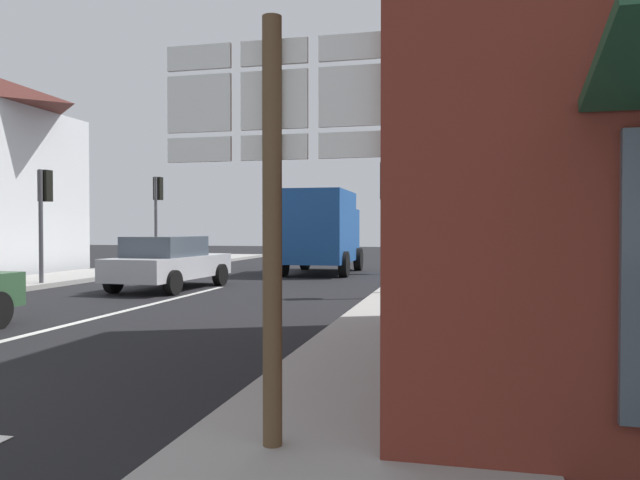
% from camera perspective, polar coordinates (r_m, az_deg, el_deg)
% --- Properties ---
extents(ground_plane, '(80.00, 80.00, 0.00)m').
position_cam_1_polar(ground_plane, '(15.63, -12.25, -5.13)').
color(ground_plane, black).
extents(sidewalk_right, '(2.68, 44.00, 0.14)m').
position_cam_1_polar(sidewalk_right, '(12.17, 9.77, -6.57)').
color(sidewalk_right, '#9E9B96').
rests_on(sidewalk_right, ground).
extents(lane_centre_stripe, '(0.16, 12.00, 0.01)m').
position_cam_1_polar(lane_centre_stripe, '(12.17, -20.40, -6.93)').
color(lane_centre_stripe, silver).
rests_on(lane_centre_stripe, ground).
extents(sedan_far, '(2.16, 4.30, 1.47)m').
position_cam_1_polar(sedan_far, '(17.16, -14.17, -2.03)').
color(sedan_far, '#B7BABF').
rests_on(sedan_far, ground).
extents(delivery_truck, '(2.57, 5.04, 3.05)m').
position_cam_1_polar(delivery_truck, '(22.38, 0.17, 1.01)').
color(delivery_truck, '#19478C').
rests_on(delivery_truck, ground).
extents(route_sign_post, '(1.66, 0.14, 3.20)m').
position_cam_1_polar(route_sign_post, '(4.32, -4.48, 5.18)').
color(route_sign_post, brown).
rests_on(route_sign_post, ground).
extents(traffic_light_far_left, '(0.30, 0.49, 3.71)m').
position_cam_1_polar(traffic_light_far_left, '(24.48, -15.18, 3.55)').
color(traffic_light_far_left, '#47474C').
rests_on(traffic_light_far_left, ground).
extents(traffic_light_far_right, '(0.30, 0.49, 3.34)m').
position_cam_1_polar(traffic_light_far_right, '(22.56, 8.70, 3.09)').
color(traffic_light_far_right, '#47474C').
rests_on(traffic_light_far_right, ground).
extents(traffic_light_near_left, '(0.30, 0.49, 3.36)m').
position_cam_1_polar(traffic_light_near_left, '(18.91, -24.73, 3.43)').
color(traffic_light_near_left, '#47474C').
rests_on(traffic_light_near_left, ground).
extents(traffic_light_near_right, '(0.30, 0.49, 3.30)m').
position_cam_1_polar(traffic_light_near_right, '(14.74, 6.34, 4.02)').
color(traffic_light_near_right, '#47474C').
rests_on(traffic_light_near_right, ground).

